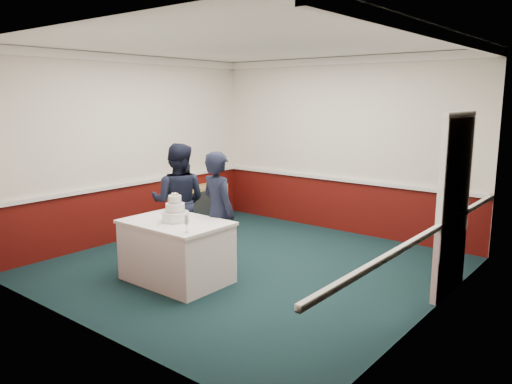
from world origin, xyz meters
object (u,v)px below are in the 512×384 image
Objects in this scene: sideboard at (199,205)px; person_man at (178,202)px; champagne_flute at (186,221)px; cake_knife at (162,224)px; wedding_cake at (175,213)px; person_woman at (218,213)px; cake_table at (176,251)px.

sideboard is 0.71× the size of person_man.
sideboard is 5.85× the size of champagne_flute.
cake_knife is at bearing 171.42° from champagne_flute.
cake_knife is 0.13× the size of person_man.
sideboard is 3.00m from wedding_cake.
person_woman is (0.88, -0.10, -0.02)m from person_man.
cake_table is 3.63× the size of wedding_cake.
person_woman reaches higher than cake_knife.
wedding_cake is (1.89, -2.27, 0.55)m from sideboard.
sideboard is 0.91× the size of cake_table.
person_woman reaches higher than wedding_cake.
wedding_cake is at bearing 150.75° from champagne_flute.
cake_knife is 0.13× the size of person_woman.
cake_table is 6.44× the size of champagne_flute.
person_man reaches higher than cake_knife.
wedding_cake is at bearing 82.70° from person_woman.
sideboard is 2.75m from person_woman.
wedding_cake is 0.94m from person_man.
champagne_flute is at bearing -27.02° from cake_knife.
cake_table is (1.89, -2.27, 0.05)m from sideboard.
person_woman is at bearing 69.16° from wedding_cake.
sideboard is at bearing 108.45° from cake_knife.
champagne_flute is (0.50, -0.28, 0.53)m from cake_table.
champagne_flute is at bearing -29.25° from wedding_cake.
wedding_cake reaches higher than cake_table.
cake_table is 0.74m from person_woman.
cake_knife is at bearing -53.11° from sideboard.
person_man is (-1.16, 0.94, -0.08)m from champagne_flute.
wedding_cake is 0.23m from cake_knife.
sideboard is at bearing -84.64° from person_man.
cake_table is 0.50m from wedding_cake.
person_man is 0.88m from person_woman.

